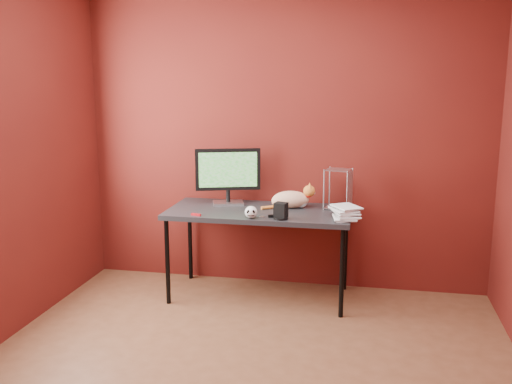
% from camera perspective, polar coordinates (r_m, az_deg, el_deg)
% --- Properties ---
extents(room, '(3.52, 3.52, 2.61)m').
position_cam_1_polar(room, '(3.21, -1.65, 4.62)').
color(room, brown).
rests_on(room, ground).
extents(desk, '(1.50, 0.70, 0.75)m').
position_cam_1_polar(desk, '(4.70, 0.34, -2.40)').
color(desk, black).
rests_on(desk, ground).
extents(monitor, '(0.54, 0.25, 0.48)m').
position_cam_1_polar(monitor, '(4.85, -2.83, 1.88)').
color(monitor, '#B9BABE').
rests_on(monitor, desk).
extents(cat, '(0.43, 0.23, 0.21)m').
position_cam_1_polar(cat, '(4.76, 3.53, -0.72)').
color(cat, '#C9672A').
rests_on(cat, desk).
extents(skull_mug, '(0.10, 0.10, 0.09)m').
position_cam_1_polar(skull_mug, '(4.40, -0.50, -2.02)').
color(skull_mug, silver).
rests_on(skull_mug, desk).
extents(speaker, '(0.11, 0.11, 0.13)m').
position_cam_1_polar(speaker, '(4.38, 2.50, -1.96)').
color(speaker, black).
rests_on(speaker, desk).
extents(book_stack, '(0.27, 0.28, 1.15)m').
position_cam_1_polar(book_stack, '(4.33, 8.12, 4.67)').
color(book_stack, beige).
rests_on(book_stack, desk).
extents(wire_rack, '(0.23, 0.20, 0.34)m').
position_cam_1_polar(wire_rack, '(4.74, 8.21, 0.32)').
color(wire_rack, '#B9BABE').
rests_on(wire_rack, desk).
extents(pocket_knife, '(0.08, 0.04, 0.02)m').
position_cam_1_polar(pocket_knife, '(4.52, -6.02, -2.27)').
color(pocket_knife, '#A80C13').
rests_on(pocket_knife, desk).
extents(black_gadget, '(0.05, 0.04, 0.02)m').
position_cam_1_polar(black_gadget, '(4.44, 1.53, -2.41)').
color(black_gadget, black).
rests_on(black_gadget, desk).
extents(washer, '(0.04, 0.04, 0.00)m').
position_cam_1_polar(washer, '(4.45, 0.54, -2.50)').
color(washer, '#B9BABE').
rests_on(washer, desk).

